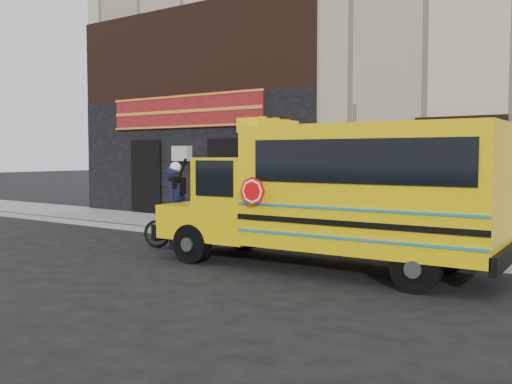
{
  "coord_description": "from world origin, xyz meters",
  "views": [
    {
      "loc": [
        8.05,
        -8.77,
        2.21
      ],
      "look_at": [
        0.48,
        1.85,
        1.35
      ],
      "focal_mm": 40.0,
      "sensor_mm": 36.0,
      "label": 1
    }
  ],
  "objects_px": {
    "bicycle": "(178,227)",
    "cyclist": "(176,209)",
    "sign_pole": "(354,173)",
    "school_bus": "(340,192)"
  },
  "relations": [
    {
      "from": "school_bus",
      "to": "cyclist",
      "type": "relative_size",
      "value": 3.71
    },
    {
      "from": "bicycle",
      "to": "cyclist",
      "type": "relative_size",
      "value": 0.92
    },
    {
      "from": "school_bus",
      "to": "sign_pole",
      "type": "height_order",
      "value": "sign_pole"
    },
    {
      "from": "school_bus",
      "to": "sign_pole",
      "type": "bearing_deg",
      "value": 107.31
    },
    {
      "from": "school_bus",
      "to": "cyclist",
      "type": "distance_m",
      "value": 4.28
    },
    {
      "from": "school_bus",
      "to": "cyclist",
      "type": "height_order",
      "value": "school_bus"
    },
    {
      "from": "school_bus",
      "to": "cyclist",
      "type": "bearing_deg",
      "value": -179.98
    },
    {
      "from": "bicycle",
      "to": "sign_pole",
      "type": "bearing_deg",
      "value": -89.26
    },
    {
      "from": "sign_pole",
      "to": "cyclist",
      "type": "relative_size",
      "value": 1.76
    },
    {
      "from": "bicycle",
      "to": "cyclist",
      "type": "distance_m",
      "value": 0.43
    }
  ]
}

